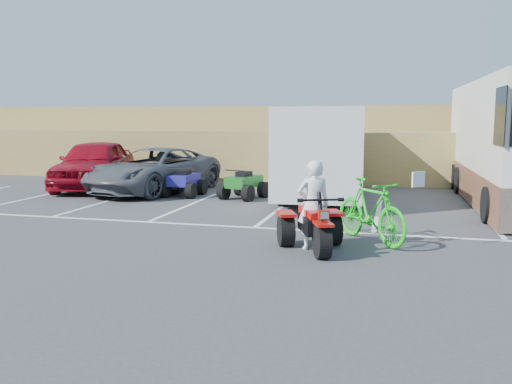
% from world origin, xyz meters
% --- Properties ---
extents(ground, '(100.00, 100.00, 0.00)m').
position_xyz_m(ground, '(0.00, 0.00, 0.00)').
color(ground, '#3A3A3D').
rests_on(ground, ground).
extents(parking_stripes, '(28.00, 5.16, 0.01)m').
position_xyz_m(parking_stripes, '(0.87, 4.07, 0.00)').
color(parking_stripes, white).
rests_on(parking_stripes, ground).
extents(grass_embankment, '(40.00, 8.50, 3.10)m').
position_xyz_m(grass_embankment, '(0.00, 15.48, 1.42)').
color(grass_embankment, olive).
rests_on(grass_embankment, ground).
extents(red_trike_atv, '(1.80, 2.03, 1.09)m').
position_xyz_m(red_trike_atv, '(1.68, 0.55, 0.00)').
color(red_trike_atv, '#AD0F09').
rests_on(red_trike_atv, ground).
extents(rider, '(0.74, 0.62, 1.73)m').
position_xyz_m(rider, '(1.62, 0.69, 0.87)').
color(rider, white).
rests_on(rider, ground).
extents(green_dirt_bike, '(1.89, 2.07, 1.31)m').
position_xyz_m(green_dirt_bike, '(2.66, 1.59, 0.66)').
color(green_dirt_bike, '#14BF19').
rests_on(green_dirt_bike, ground).
extents(grey_pickup, '(3.61, 5.82, 1.50)m').
position_xyz_m(grey_pickup, '(-4.95, 7.55, 0.75)').
color(grey_pickup, '#4C4E54').
rests_on(grey_pickup, ground).
extents(red_car, '(3.34, 5.55, 1.77)m').
position_xyz_m(red_car, '(-7.47, 7.93, 0.88)').
color(red_car, maroon).
rests_on(red_car, ground).
extents(cargo_trailer, '(2.89, 6.21, 2.82)m').
position_xyz_m(cargo_trailer, '(0.89, 7.19, 1.53)').
color(cargo_trailer, silver).
rests_on(cargo_trailer, ground).
extents(quad_atv_blue, '(1.13, 1.49, 0.96)m').
position_xyz_m(quad_atv_blue, '(-3.56, 6.84, 0.00)').
color(quad_atv_blue, navy).
rests_on(quad_atv_blue, ground).
extents(quad_atv_green, '(1.46, 1.72, 0.96)m').
position_xyz_m(quad_atv_green, '(-1.51, 6.81, 0.00)').
color(quad_atv_green, '#135417').
rests_on(quad_atv_green, ground).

